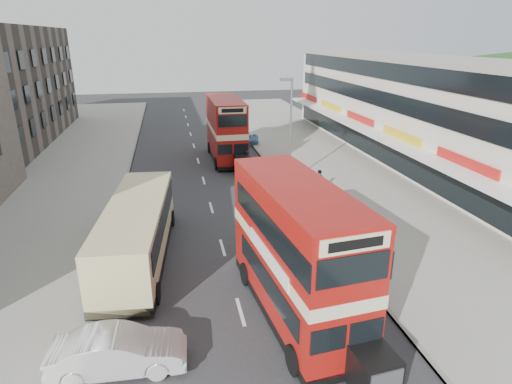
{
  "coord_description": "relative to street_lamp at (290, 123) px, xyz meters",
  "views": [
    {
      "loc": [
        -2.42,
        -13.19,
        10.93
      ],
      "look_at": [
        1.23,
        4.77,
        4.32
      ],
      "focal_mm": 30.23,
      "sensor_mm": 36.0,
      "label": 1
    }
  ],
  "objects": [
    {
      "name": "car_right_a",
      "position": [
        -1.29,
        -4.46,
        -4.13
      ],
      "size": [
        4.73,
        2.43,
        1.31
      ],
      "primitive_type": "imported",
      "rotation": [
        0.0,
        0.0,
        -1.71
      ],
      "color": "maroon",
      "rests_on": "ground"
    },
    {
      "name": "car_right_c",
      "position": [
        -1.99,
        12.97,
        -4.03
      ],
      "size": [
        4.55,
        2.04,
        1.52
      ],
      "primitive_type": "imported",
      "rotation": [
        0.0,
        0.0,
        -1.51
      ],
      "color": "#598AB3",
      "rests_on": "ground"
    },
    {
      "name": "cyclist",
      "position": [
        -2.66,
        3.43,
        -4.15
      ],
      "size": [
        0.87,
        1.97,
        1.93
      ],
      "rotation": [
        0.0,
        0.0,
        0.11
      ],
      "color": "gray",
      "rests_on": "ground"
    },
    {
      "name": "bus_second",
      "position": [
        -3.82,
        7.92,
        -1.9
      ],
      "size": [
        2.77,
        9.95,
        5.48
      ],
      "rotation": [
        0.0,
        0.0,
        3.14
      ],
      "color": "black",
      "rests_on": "ground"
    },
    {
      "name": "road_surface",
      "position": [
        -6.52,
        2.0,
        -4.78
      ],
      "size": [
        12.0,
        90.0,
        0.01
      ],
      "primitive_type": "cube",
      "color": "#28282B",
      "rests_on": "ground"
    },
    {
      "name": "pavement_right",
      "position": [
        5.48,
        2.0,
        -4.71
      ],
      "size": [
        12.0,
        90.0,
        0.15
      ],
      "primitive_type": "cube",
      "color": "gray",
      "rests_on": "ground"
    },
    {
      "name": "bus_main",
      "position": [
        -4.31,
        -16.54,
        -1.9
      ],
      "size": [
        3.71,
        10.02,
        5.48
      ],
      "rotation": [
        0.0,
        0.0,
        3.25
      ],
      "color": "black",
      "rests_on": "ground"
    },
    {
      "name": "pedestrian_near",
      "position": [
        1.61,
        -2.53,
        -3.82
      ],
      "size": [
        0.64,
        0.47,
        1.62
      ],
      "primitive_type": "imported",
      "rotation": [
        0.0,
        0.0,
        3.26
      ],
      "color": "gray",
      "rests_on": "pavement_right"
    },
    {
      "name": "coach",
      "position": [
        -10.9,
        -10.43,
        -3.09
      ],
      "size": [
        3.76,
        11.05,
        2.87
      ],
      "rotation": [
        0.0,
        0.0,
        -0.1
      ],
      "color": "black",
      "rests_on": "ground"
    },
    {
      "name": "commercial_row",
      "position": [
        13.42,
        4.0,
        -0.09
      ],
      "size": [
        9.9,
        46.2,
        9.3
      ],
      "color": "beige",
      "rests_on": "ground"
    },
    {
      "name": "car_right_b",
      "position": [
        -1.78,
        3.29,
        -4.26
      ],
      "size": [
        3.96,
        2.1,
        1.06
      ],
      "primitive_type": "imported",
      "rotation": [
        0.0,
        0.0,
        -1.66
      ],
      "color": "orange",
      "rests_on": "ground"
    },
    {
      "name": "ground",
      "position": [
        -6.52,
        -18.0,
        -4.78
      ],
      "size": [
        160.0,
        160.0,
        0.0
      ],
      "primitive_type": "plane",
      "color": "#28282B",
      "rests_on": "ground"
    },
    {
      "name": "kerb_right",
      "position": [
        -0.42,
        2.0,
        -4.71
      ],
      "size": [
        0.2,
        90.0,
        0.16
      ],
      "primitive_type": "cube",
      "color": "gray",
      "rests_on": "ground"
    },
    {
      "name": "car_left_front",
      "position": [
        -11.18,
        -18.45,
        -4.03
      ],
      "size": [
        4.68,
        1.82,
        1.52
      ],
      "primitive_type": "imported",
      "rotation": [
        0.0,
        0.0,
        1.52
      ],
      "color": "silver",
      "rests_on": "ground"
    },
    {
      "name": "pavement_left",
      "position": [
        -18.52,
        2.0,
        -4.71
      ],
      "size": [
        12.0,
        90.0,
        0.15
      ],
      "primitive_type": "cube",
      "color": "gray",
      "rests_on": "ground"
    },
    {
      "name": "street_lamp",
      "position": [
        0.0,
        0.0,
        0.0
      ],
      "size": [
        1.0,
        0.2,
        8.12
      ],
      "color": "slate",
      "rests_on": "ground"
    },
    {
      "name": "kerb_left",
      "position": [
        -12.62,
        2.0,
        -4.71
      ],
      "size": [
        0.2,
        90.0,
        0.16
      ],
      "primitive_type": "cube",
      "color": "gray",
      "rests_on": "ground"
    }
  ]
}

